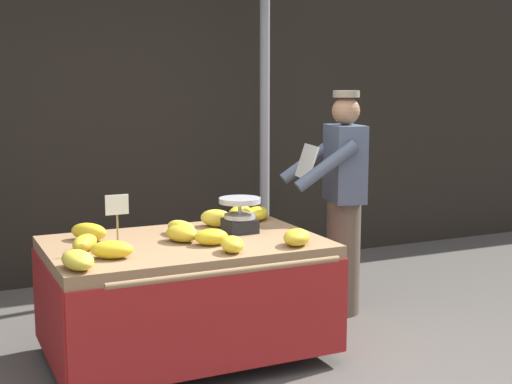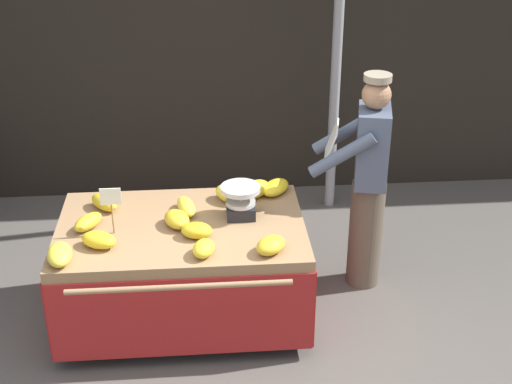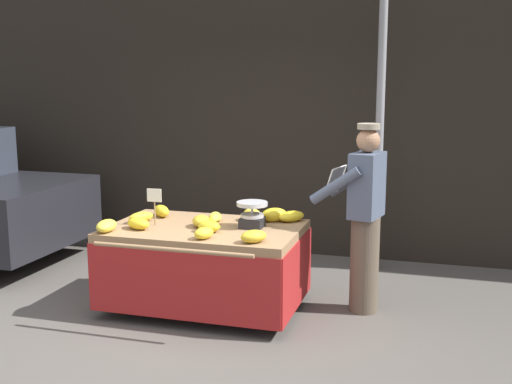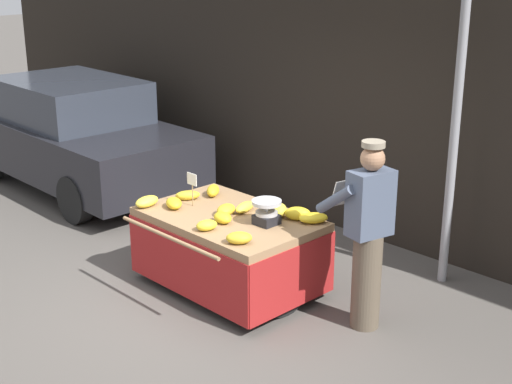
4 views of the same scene
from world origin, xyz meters
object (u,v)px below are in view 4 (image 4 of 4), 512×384
at_px(banana_bunch_2, 147,201).
at_px(banana_bunch_10, 239,238).
at_px(banana_bunch_8, 213,190).
at_px(banana_bunch_9, 174,203).
at_px(price_sign, 192,182).
at_px(banana_bunch_7, 279,210).
at_px(banana_cart, 229,235).
at_px(banana_bunch_3, 207,225).
at_px(vendor_person, 367,235).
at_px(banana_bunch_0, 245,207).
at_px(banana_bunch_5, 188,195).
at_px(weighing_scale, 267,212).
at_px(banana_bunch_6, 298,214).
at_px(parked_car, 76,135).
at_px(street_pole, 455,134).
at_px(banana_bunch_4, 313,218).
at_px(banana_bunch_11, 223,218).
at_px(banana_bunch_1, 226,210).

xyz_separation_m(banana_bunch_2, banana_bunch_10, (1.34, 0.00, -0.00)).
xyz_separation_m(banana_bunch_8, banana_bunch_9, (0.02, -0.53, -0.00)).
bearing_deg(price_sign, banana_bunch_7, 27.23).
distance_m(banana_cart, banana_bunch_3, 0.51).
bearing_deg(vendor_person, banana_bunch_0, -172.22).
bearing_deg(vendor_person, banana_bunch_5, -170.00).
distance_m(weighing_scale, banana_bunch_6, 0.32).
xyz_separation_m(banana_bunch_10, parked_car, (-4.51, 1.10, -0.08)).
bearing_deg(banana_bunch_5, banana_bunch_7, 18.49).
distance_m(banana_bunch_5, banana_bunch_10, 1.29).
xyz_separation_m(street_pole, banana_bunch_10, (-0.79, -2.10, -0.71)).
distance_m(weighing_scale, banana_bunch_10, 0.53).
bearing_deg(weighing_scale, banana_bunch_4, 50.10).
height_order(banana_bunch_3, banana_bunch_7, banana_bunch_7).
relative_size(weighing_scale, banana_bunch_2, 1.01).
relative_size(banana_bunch_4, banana_bunch_11, 1.33).
distance_m(weighing_scale, price_sign, 0.90).
xyz_separation_m(banana_bunch_3, banana_bunch_6, (0.40, 0.79, 0.02)).
distance_m(banana_bunch_1, banana_bunch_11, 0.21).
bearing_deg(banana_bunch_4, banana_cart, -148.63).
xyz_separation_m(banana_cart, banana_bunch_0, (0.04, 0.18, 0.25)).
relative_size(banana_bunch_4, parked_car, 0.07).
xyz_separation_m(banana_bunch_2, banana_bunch_5, (0.13, 0.42, -0.00)).
bearing_deg(banana_bunch_6, banana_bunch_7, -166.58).
xyz_separation_m(banana_bunch_2, banana_bunch_3, (0.91, 0.00, -0.00)).
distance_m(banana_bunch_0, banana_bunch_2, 0.99).
relative_size(banana_bunch_4, banana_bunch_10, 1.22).
xyz_separation_m(banana_bunch_0, banana_bunch_10, (0.55, -0.59, 0.00)).
xyz_separation_m(weighing_scale, banana_bunch_9, (-0.95, -0.35, -0.07)).
bearing_deg(banana_bunch_2, banana_bunch_11, 15.25).
xyz_separation_m(banana_bunch_0, banana_bunch_8, (-0.59, 0.10, 0.01)).
height_order(banana_bunch_4, banana_bunch_7, banana_bunch_7).
bearing_deg(banana_bunch_6, price_sign, -155.32).
relative_size(banana_bunch_0, banana_bunch_6, 1.12).
height_order(banana_bunch_6, banana_bunch_9, banana_bunch_6).
bearing_deg(parked_car, banana_bunch_2, -19.25).
distance_m(banana_bunch_0, banana_bunch_4, 0.71).
distance_m(price_sign, banana_bunch_10, 1.11).
height_order(weighing_scale, banana_bunch_7, weighing_scale).
height_order(weighing_scale, banana_bunch_5, weighing_scale).
height_order(banana_bunch_1, banana_bunch_9, banana_bunch_1).
xyz_separation_m(street_pole, banana_bunch_6, (-0.82, -1.31, -0.70)).
distance_m(banana_bunch_5, parked_car, 3.36).
bearing_deg(banana_bunch_5, banana_bunch_3, -27.90).
height_order(banana_bunch_5, banana_bunch_10, banana_bunch_10).
height_order(banana_bunch_3, vendor_person, vendor_person).
bearing_deg(banana_bunch_3, banana_bunch_0, 101.12).
xyz_separation_m(banana_bunch_4, banana_bunch_9, (-1.24, -0.68, 0.00)).
bearing_deg(vendor_person, banana_bunch_6, 178.65).
bearing_deg(banana_bunch_10, banana_bunch_2, -179.84).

